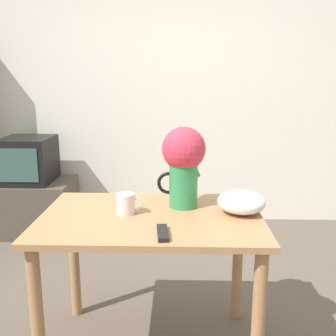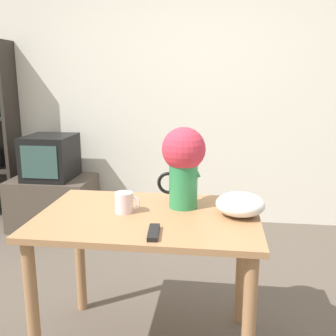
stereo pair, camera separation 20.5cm
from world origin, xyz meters
name	(u,v)px [view 2 (the right image)]	position (x,y,z in m)	size (l,w,h in m)	color
wall_back	(199,92)	(0.00, 2.03, 1.30)	(8.00, 0.05, 2.60)	silver
table	(149,238)	(-0.13, -0.03, 0.64)	(1.11, 0.75, 0.77)	#A3754C
flower_vase	(183,160)	(0.03, 0.11, 1.03)	(0.25, 0.23, 0.43)	#2D844C
coffee_mug	(125,202)	(-0.26, -0.02, 0.82)	(0.13, 0.09, 0.11)	silver
white_bowl	(240,204)	(0.33, 0.02, 0.83)	(0.25, 0.25, 0.11)	white
remote_control	(154,232)	(-0.06, -0.29, 0.78)	(0.06, 0.17, 0.02)	black
tv_stand	(54,202)	(-1.39, 1.62, 0.25)	(0.77, 0.55, 0.49)	#4C4238
tv_set	(50,157)	(-1.39, 1.62, 0.70)	(0.44, 0.48, 0.42)	black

